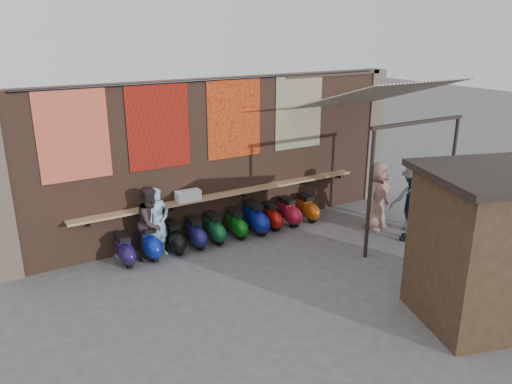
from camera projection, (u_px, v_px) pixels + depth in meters
The scene contains 34 objects.
ground at pixel (277, 268), 11.28m from camera, with size 70.00×70.00×0.00m, color #474749.
brick_wall at pixel (220, 157), 12.84m from camera, with size 10.00×0.40×4.00m, color brown.
pier_right at pixel (370, 135), 15.41m from camera, with size 0.50×0.50×4.00m, color #4C4238.
eating_counter at pixel (228, 194), 12.82m from camera, with size 8.00×0.32×0.05m, color #9E7A51.
shelf_box at pixel (188, 196), 12.20m from camera, with size 0.61×0.28×0.26m, color white.
tapestry_redgold at pixel (73, 135), 10.57m from camera, with size 1.50×0.02×2.00m, color #A0173A.
tapestry_sun at pixel (158, 126), 11.51m from camera, with size 1.50×0.02×2.00m, color red.
tapestry_orange at pixel (234, 118), 12.50m from camera, with size 1.50×0.02×2.00m, color #C44718.
tapestry_multi at pixel (299, 112), 13.48m from camera, with size 1.50×0.02×2.00m, color #2A609A.
hang_rail at pixel (223, 79), 12.03m from camera, with size 0.06×0.06×9.50m, color black.
scooter_stool_0 at pixel (124, 250), 11.35m from camera, with size 0.34×0.75×0.71m, color #1E1347, non-canonical shape.
scooter_stool_1 at pixel (149, 242), 11.66m from camera, with size 0.38×0.84×0.79m, color #0E219C, non-canonical shape.
scooter_stool_2 at pixel (174, 238), 11.99m from camera, with size 0.34×0.76×0.72m, color black, non-canonical shape.
scooter_stool_3 at pixel (195, 233), 12.25m from camera, with size 0.34×0.76×0.72m, color navy, non-canonical shape.
scooter_stool_4 at pixel (214, 228), 12.54m from camera, with size 0.35×0.77×0.73m, color #0F4E28, non-canonical shape.
scooter_stool_5 at pixel (236, 224), 12.84m from camera, with size 0.34×0.75×0.71m, color #0C5511, non-canonical shape.
scooter_stool_6 at pixel (255, 218), 13.07m from camera, with size 0.39×0.88×0.83m, color navy, non-canonical shape.
scooter_stool_7 at pixel (271, 216), 13.39m from camera, with size 0.33×0.72×0.69m, color #A3120C, non-canonical shape.
scooter_stool_8 at pixel (289, 212), 13.63m from camera, with size 0.35×0.79×0.75m, color maroon, non-canonical shape.
scooter_stool_9 at pixel (307, 208), 13.95m from camera, with size 0.34×0.76×0.73m, color #8C3E0C, non-canonical shape.
diner_left at pixel (158, 222), 11.64m from camera, with size 0.61×0.40×1.68m, color #84B0C0.
diner_right at pixel (152, 222), 11.55m from camera, with size 0.85×0.66×1.74m, color #2C2225.
shopper_navy at pixel (411, 209), 12.51m from camera, with size 0.98×0.41×1.67m, color black.
shopper_grey at pixel (412, 198), 13.18m from camera, with size 1.13×0.65×1.75m, color #5C5C61.
shopper_tan at pixel (377, 196), 13.23m from camera, with size 0.90×0.58×1.84m, color #956F5E.
market_stall at pixel (497, 250), 8.94m from camera, with size 2.54×1.91×2.75m, color black.
stall_roof at pixel (510, 173), 8.49m from camera, with size 2.84×2.19×0.12m, color black.
stall_sign at pixel (468, 200), 9.65m from camera, with size 1.20×0.04×0.50m, color gold.
stall_shelf at pixel (461, 247), 9.96m from camera, with size 2.11×0.10×0.06m, color #473321.
awning_canvas at pixel (375, 95), 12.62m from camera, with size 3.20×3.40×0.03m, color beige.
awning_ledger at pixel (335, 74), 13.79m from camera, with size 3.30×0.08×0.12m, color #33261C.
awning_header at pixel (419, 122), 11.55m from camera, with size 3.00×0.08×0.08m, color black.
awning_post_left at pixel (370, 195), 11.34m from camera, with size 0.09×0.09×3.10m, color black.
awning_post_right at pixel (451, 177), 12.72m from camera, with size 0.09×0.09×3.10m, color black.
Camera 1 is at (-5.70, -8.44, 5.17)m, focal length 35.00 mm.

